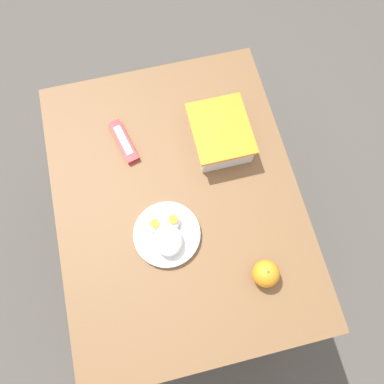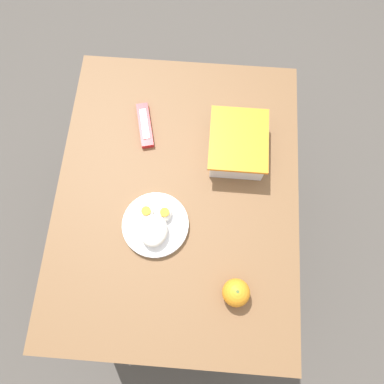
{
  "view_description": "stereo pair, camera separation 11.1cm",
  "coord_description": "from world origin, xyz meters",
  "px_view_note": "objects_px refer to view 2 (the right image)",
  "views": [
    {
      "loc": [
        0.35,
        -0.04,
        1.8
      ],
      "look_at": [
        0.0,
        0.05,
        0.75
      ],
      "focal_mm": 35.0,
      "sensor_mm": 36.0,
      "label": 1
    },
    {
      "loc": [
        0.36,
        0.07,
        1.8
      ],
      "look_at": [
        0.0,
        0.05,
        0.75
      ],
      "focal_mm": 35.0,
      "sensor_mm": 36.0,
      "label": 2
    }
  ],
  "objects_px": {
    "food_container": "(237,145)",
    "rice_plate": "(155,225)",
    "orange_fruit": "(236,293)",
    "candy_bar": "(145,125)"
  },
  "relations": [
    {
      "from": "food_container",
      "to": "rice_plate",
      "type": "height_order",
      "value": "food_container"
    },
    {
      "from": "orange_fruit",
      "to": "food_container",
      "type": "bearing_deg",
      "value": -178.35
    },
    {
      "from": "food_container",
      "to": "candy_bar",
      "type": "height_order",
      "value": "food_container"
    },
    {
      "from": "food_container",
      "to": "candy_bar",
      "type": "relative_size",
      "value": 1.32
    },
    {
      "from": "rice_plate",
      "to": "candy_bar",
      "type": "relative_size",
      "value": 1.22
    },
    {
      "from": "food_container",
      "to": "rice_plate",
      "type": "xyz_separation_m",
      "value": [
        0.27,
        -0.23,
        -0.02
      ]
    },
    {
      "from": "orange_fruit",
      "to": "rice_plate",
      "type": "height_order",
      "value": "orange_fruit"
    },
    {
      "from": "food_container",
      "to": "candy_bar",
      "type": "distance_m",
      "value": 0.3
    },
    {
      "from": "food_container",
      "to": "rice_plate",
      "type": "bearing_deg",
      "value": -40.45
    },
    {
      "from": "orange_fruit",
      "to": "rice_plate",
      "type": "bearing_deg",
      "value": -125.69
    }
  ]
}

